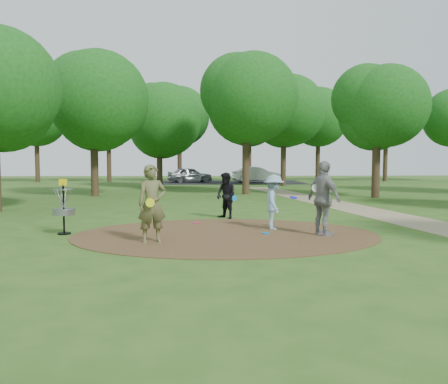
{
  "coord_description": "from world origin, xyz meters",
  "views": [
    {
      "loc": [
        -0.62,
        -11.93,
        2.02
      ],
      "look_at": [
        0.0,
        1.2,
        1.1
      ],
      "focal_mm": 35.0,
      "sensor_mm": 36.0,
      "label": 1
    }
  ],
  "objects": [
    {
      "name": "car_right",
      "position": [
        4.47,
        29.55,
        0.76
      ],
      "size": [
        4.78,
        2.18,
        1.52
      ],
      "primitive_type": "imported",
      "rotation": [
        0.0,
        0.0,
        1.7
      ],
      "color": "#B7B8BF",
      "rests_on": "ground"
    },
    {
      "name": "disc_golf_basket",
      "position": [
        -4.5,
        0.3,
        0.87
      ],
      "size": [
        0.63,
        0.63,
        1.54
      ],
      "color": "black",
      "rests_on": "ground"
    },
    {
      "name": "player_observer_with_disc",
      "position": [
        -1.89,
        -1.13,
        0.97
      ],
      "size": [
        0.82,
        0.67,
        1.95
      ],
      "color": "brown",
      "rests_on": "ground"
    },
    {
      "name": "player_throwing_with_disc",
      "position": [
        1.46,
        0.85,
        0.82
      ],
      "size": [
        1.07,
        1.08,
        1.63
      ],
      "color": "#85ADC7",
      "rests_on": "ground"
    },
    {
      "name": "disc_ground_blue",
      "position": [
        1.11,
        0.03,
        0.03
      ],
      "size": [
        0.22,
        0.22,
        0.02
      ],
      "primitive_type": "cylinder",
      "color": "blue",
      "rests_on": "dirt_clearing"
    },
    {
      "name": "dirt_clearing",
      "position": [
        0.0,
        0.0,
        0.01
      ],
      "size": [
        8.4,
        8.4,
        0.02
      ],
      "primitive_type": "cylinder",
      "color": "#47301C",
      "rests_on": "ground"
    },
    {
      "name": "car_left",
      "position": [
        -1.92,
        30.46,
        0.73
      ],
      "size": [
        4.6,
        2.85,
        1.46
      ],
      "primitive_type": "imported",
      "rotation": [
        0.0,
        0.0,
        1.85
      ],
      "color": "#989A9F",
      "rests_on": "ground"
    },
    {
      "name": "disc_ground_red",
      "position": [
        -0.85,
        2.1,
        0.03
      ],
      "size": [
        0.22,
        0.22,
        0.02
      ],
      "primitive_type": "cylinder",
      "color": "#C21346",
      "rests_on": "dirt_clearing"
    },
    {
      "name": "parking_lot",
      "position": [
        2.0,
        30.0,
        0.0
      ],
      "size": [
        14.0,
        8.0,
        0.01
      ],
      "primitive_type": "cube",
      "color": "black",
      "rests_on": "ground"
    },
    {
      "name": "player_waiting_with_disc",
      "position": [
        2.63,
        -0.33,
        1.02
      ],
      "size": [
        0.97,
        1.29,
        2.04
      ],
      "color": "gray",
      "rests_on": "ground"
    },
    {
      "name": "ground",
      "position": [
        0.0,
        0.0,
        0.0
      ],
      "size": [
        100.0,
        100.0,
        0.0
      ],
      "primitive_type": "plane",
      "color": "#2D5119",
      "rests_on": "ground"
    },
    {
      "name": "tree_ring",
      "position": [
        1.61,
        10.62,
        5.15
      ],
      "size": [
        37.53,
        45.13,
        8.9
      ],
      "color": "#332316",
      "rests_on": "ground"
    },
    {
      "name": "footpath",
      "position": [
        6.5,
        2.0,
        0.01
      ],
      "size": [
        7.55,
        39.89,
        0.01
      ],
      "primitive_type": "cube",
      "rotation": [
        0.0,
        0.0,
        0.14
      ],
      "color": "#8C7A5B",
      "rests_on": "ground"
    },
    {
      "name": "player_walking_with_disc",
      "position": [
        0.18,
        3.43,
        0.82
      ],
      "size": [
        0.98,
        1.01,
        1.63
      ],
      "color": "black",
      "rests_on": "ground"
    }
  ]
}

